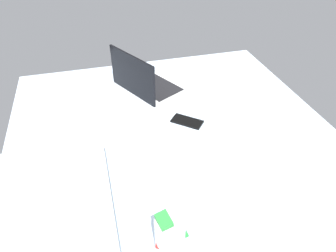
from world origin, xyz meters
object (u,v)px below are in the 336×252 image
at_px(laptop, 146,84).
at_px(pillow, 52,218).
at_px(snack_cup, 170,233).
at_px(cell_phone, 187,121).

distance_m(laptop, pillow, 0.86).
relative_size(snack_cup, pillow, 0.27).
xyz_separation_m(laptop, pillow, (-0.74, 0.44, 0.02)).
relative_size(laptop, snack_cup, 2.86).
relative_size(snack_cup, cell_phone, 1.00).
relative_size(cell_phone, pillow, 0.27).
bearing_deg(laptop, pillow, 121.63).
bearing_deg(pillow, snack_cup, -112.36).
bearing_deg(laptop, cell_phone, 174.36).
distance_m(snack_cup, pillow, 0.35).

